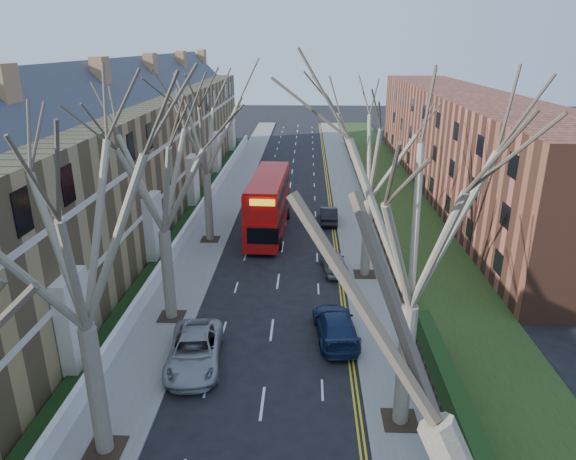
# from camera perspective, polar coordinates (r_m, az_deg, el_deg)

# --- Properties ---
(pavement_left) EXTENTS (3.00, 102.00, 0.12)m
(pavement_left) POSITION_cam_1_polar(r_m,az_deg,el_deg) (50.83, -6.75, 3.38)
(pavement_left) COLOR slate
(pavement_left) RESTS_ON ground
(pavement_right) EXTENTS (3.00, 102.00, 0.12)m
(pavement_right) POSITION_cam_1_polar(r_m,az_deg,el_deg) (50.40, 6.88, 3.23)
(pavement_right) COLOR slate
(pavement_right) RESTS_ON ground
(terrace_left) EXTENTS (9.70, 78.00, 13.60)m
(terrace_left) POSITION_cam_1_polar(r_m,az_deg,el_deg) (43.89, -18.62, 7.17)
(terrace_left) COLOR #987D4D
(terrace_left) RESTS_ON ground
(flats_right) EXTENTS (13.97, 54.00, 10.00)m
(flats_right) POSITION_cam_1_polar(r_m,az_deg,el_deg) (55.23, 18.87, 9.05)
(flats_right) COLOR brown
(flats_right) RESTS_ON ground
(front_wall_left) EXTENTS (0.30, 78.00, 1.00)m
(front_wall_left) POSITION_cam_1_polar(r_m,az_deg,el_deg) (43.48, -10.49, 1.04)
(front_wall_left) COLOR white
(front_wall_left) RESTS_ON ground
(grass_verge_right) EXTENTS (6.00, 102.00, 0.06)m
(grass_verge_right) POSITION_cam_1_polar(r_m,az_deg,el_deg) (50.95, 11.94, 3.23)
(grass_verge_right) COLOR #223814
(grass_verge_right) RESTS_ON ground
(tree_left_mid) EXTENTS (10.50, 10.50, 14.71)m
(tree_left_mid) POSITION_cam_1_polar(r_m,az_deg,el_deg) (17.57, -23.17, 1.80)
(tree_left_mid) COLOR brown
(tree_left_mid) RESTS_ON ground
(tree_left_far) EXTENTS (10.15, 10.15, 14.22)m
(tree_left_far) POSITION_cam_1_polar(r_m,az_deg,el_deg) (26.71, -14.30, 7.95)
(tree_left_far) COLOR brown
(tree_left_far) RESTS_ON ground
(tree_left_dist) EXTENTS (10.50, 10.50, 14.71)m
(tree_left_dist) POSITION_cam_1_polar(r_m,az_deg,el_deg) (38.16, -9.38, 12.29)
(tree_left_dist) COLOR brown
(tree_left_dist) RESTS_ON ground
(tree_right_mid) EXTENTS (10.50, 10.50, 14.71)m
(tree_right_mid) POSITION_cam_1_polar(r_m,az_deg,el_deg) (18.23, 14.50, 3.43)
(tree_right_mid) COLOR brown
(tree_right_mid) RESTS_ON ground
(tree_right_far) EXTENTS (10.15, 10.15, 14.22)m
(tree_right_far) POSITION_cam_1_polar(r_m,az_deg,el_deg) (31.78, 9.36, 10.18)
(tree_right_far) COLOR brown
(tree_right_far) RESTS_ON ground
(double_decker_bus) EXTENTS (3.17, 11.18, 4.63)m
(double_decker_bus) POSITION_cam_1_polar(r_m,az_deg,el_deg) (41.19, -2.19, 2.73)
(double_decker_bus) COLOR #B30D0C
(double_decker_bus) RESTS_ON ground
(car_left_far) EXTENTS (2.97, 5.56, 1.49)m
(car_left_far) POSITION_cam_1_polar(r_m,az_deg,el_deg) (25.56, -10.35, -13.06)
(car_left_far) COLOR #98989D
(car_left_far) RESTS_ON ground
(car_right_near) EXTENTS (2.51, 5.16, 1.45)m
(car_right_near) POSITION_cam_1_polar(r_m,az_deg,el_deg) (27.26, 5.31, -10.55)
(car_right_near) COLOR #16264D
(car_right_near) RESTS_ON ground
(car_right_mid) EXTENTS (1.94, 3.94, 1.29)m
(car_right_mid) POSITION_cam_1_polar(r_m,az_deg,el_deg) (34.78, 5.15, -3.60)
(car_right_mid) COLOR gray
(car_right_mid) RESTS_ON ground
(car_right_far) EXTENTS (1.48, 4.13, 1.35)m
(car_right_far) POSITION_cam_1_polar(r_m,az_deg,el_deg) (44.16, 4.54, 1.70)
(car_right_far) COLOR black
(car_right_far) RESTS_ON ground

